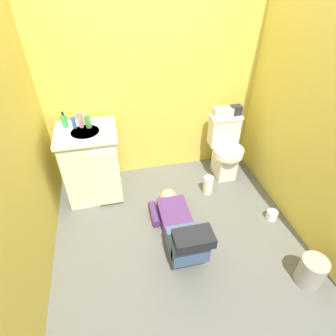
{
  "coord_description": "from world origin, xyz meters",
  "views": [
    {
      "loc": [
        -0.48,
        -1.78,
        2.21
      ],
      "look_at": [
        0.02,
        0.44,
        0.45
      ],
      "focal_mm": 29.84,
      "sensor_mm": 36.0,
      "label": 1
    }
  ],
  "objects_px": {
    "tissue_box": "(223,112)",
    "bottle_blue": "(74,122)",
    "soap_dispenser": "(64,121)",
    "toilet_paper_roll": "(272,215)",
    "toiletry_bag": "(236,110)",
    "toilet": "(225,148)",
    "bottle_pink": "(80,120)",
    "faucet": "(84,120)",
    "trash_can": "(311,271)",
    "person_plumber": "(180,228)",
    "paper_towel_roll": "(208,185)",
    "vanity_cabinet": "(92,163)",
    "bottle_green": "(88,121)"
  },
  "relations": [
    {
      "from": "toilet",
      "to": "vanity_cabinet",
      "type": "distance_m",
      "value": 1.54
    },
    {
      "from": "faucet",
      "to": "paper_towel_roll",
      "type": "xyz_separation_m",
      "value": [
        1.24,
        -0.43,
        -0.76
      ]
    },
    {
      "from": "toiletry_bag",
      "to": "soap_dispenser",
      "type": "xyz_separation_m",
      "value": [
        -1.84,
        0.0,
        0.08
      ]
    },
    {
      "from": "toilet",
      "to": "bottle_pink",
      "type": "height_order",
      "value": "bottle_pink"
    },
    {
      "from": "bottle_blue",
      "to": "paper_towel_roll",
      "type": "xyz_separation_m",
      "value": [
        1.34,
        -0.37,
        -0.77
      ]
    },
    {
      "from": "person_plumber",
      "to": "tissue_box",
      "type": "relative_size",
      "value": 4.84
    },
    {
      "from": "vanity_cabinet",
      "to": "soap_dispenser",
      "type": "bearing_deg",
      "value": 146.9
    },
    {
      "from": "faucet",
      "to": "trash_can",
      "type": "height_order",
      "value": "faucet"
    },
    {
      "from": "paper_towel_roll",
      "to": "trash_can",
      "type": "bearing_deg",
      "value": -69.57
    },
    {
      "from": "trash_can",
      "to": "toilet_paper_roll",
      "type": "height_order",
      "value": "trash_can"
    },
    {
      "from": "bottle_blue",
      "to": "bottle_pink",
      "type": "height_order",
      "value": "bottle_pink"
    },
    {
      "from": "soap_dispenser",
      "to": "toilet_paper_roll",
      "type": "relative_size",
      "value": 1.51
    },
    {
      "from": "vanity_cabinet",
      "to": "bottle_pink",
      "type": "bearing_deg",
      "value": 112.13
    },
    {
      "from": "person_plumber",
      "to": "bottle_blue",
      "type": "distance_m",
      "value": 1.47
    },
    {
      "from": "faucet",
      "to": "trash_can",
      "type": "relative_size",
      "value": 0.36
    },
    {
      "from": "person_plumber",
      "to": "tissue_box",
      "type": "height_order",
      "value": "tissue_box"
    },
    {
      "from": "bottle_blue",
      "to": "toilet_paper_roll",
      "type": "xyz_separation_m",
      "value": [
        1.86,
        -0.9,
        -0.83
      ]
    },
    {
      "from": "toiletry_bag",
      "to": "paper_towel_roll",
      "type": "xyz_separation_m",
      "value": [
        -0.4,
        -0.41,
        -0.69
      ]
    },
    {
      "from": "faucet",
      "to": "toilet_paper_roll",
      "type": "distance_m",
      "value": 2.17
    },
    {
      "from": "bottle_pink",
      "to": "toilet_paper_roll",
      "type": "bearing_deg",
      "value": -26.74
    },
    {
      "from": "faucet",
      "to": "bottle_blue",
      "type": "bearing_deg",
      "value": -149.17
    },
    {
      "from": "toilet",
      "to": "soap_dispenser",
      "type": "bearing_deg",
      "value": 177.0
    },
    {
      "from": "toiletry_bag",
      "to": "bottle_blue",
      "type": "relative_size",
      "value": 1.0
    },
    {
      "from": "toilet",
      "to": "tissue_box",
      "type": "distance_m",
      "value": 0.44
    },
    {
      "from": "tissue_box",
      "to": "bottle_blue",
      "type": "xyz_separation_m",
      "value": [
        -1.6,
        -0.04,
        0.08
      ]
    },
    {
      "from": "faucet",
      "to": "tissue_box",
      "type": "bearing_deg",
      "value": -0.78
    },
    {
      "from": "bottle_blue",
      "to": "trash_can",
      "type": "distance_m",
      "value": 2.53
    },
    {
      "from": "toilet",
      "to": "toiletry_bag",
      "type": "relative_size",
      "value": 6.05
    },
    {
      "from": "person_plumber",
      "to": "trash_can",
      "type": "distance_m",
      "value": 1.15
    },
    {
      "from": "bottle_green",
      "to": "trash_can",
      "type": "bearing_deg",
      "value": -43.65
    },
    {
      "from": "trash_can",
      "to": "toilet_paper_roll",
      "type": "xyz_separation_m",
      "value": [
        0.06,
        0.71,
        -0.09
      ]
    },
    {
      "from": "person_plumber",
      "to": "toilet_paper_roll",
      "type": "xyz_separation_m",
      "value": [
        1.01,
        0.06,
        -0.13
      ]
    },
    {
      "from": "tissue_box",
      "to": "soap_dispenser",
      "type": "bearing_deg",
      "value": 179.99
    },
    {
      "from": "bottle_blue",
      "to": "toilet",
      "type": "bearing_deg",
      "value": -1.78
    },
    {
      "from": "tissue_box",
      "to": "paper_towel_roll",
      "type": "distance_m",
      "value": 0.84
    },
    {
      "from": "soap_dispenser",
      "to": "paper_towel_roll",
      "type": "xyz_separation_m",
      "value": [
        1.43,
        -0.41,
        -0.78
      ]
    },
    {
      "from": "vanity_cabinet",
      "to": "toiletry_bag",
      "type": "distance_m",
      "value": 1.69
    },
    {
      "from": "tissue_box",
      "to": "bottle_blue",
      "type": "relative_size",
      "value": 1.78
    },
    {
      "from": "toilet_paper_roll",
      "to": "toilet",
      "type": "bearing_deg",
      "value": 104.53
    },
    {
      "from": "bottle_pink",
      "to": "trash_can",
      "type": "height_order",
      "value": "bottle_pink"
    },
    {
      "from": "bottle_blue",
      "to": "trash_can",
      "type": "height_order",
      "value": "bottle_blue"
    },
    {
      "from": "toilet",
      "to": "bottle_pink",
      "type": "relative_size",
      "value": 4.63
    },
    {
      "from": "toiletry_bag",
      "to": "bottle_pink",
      "type": "xyz_separation_m",
      "value": [
        -1.68,
        -0.03,
        0.1
      ]
    },
    {
      "from": "trash_can",
      "to": "person_plumber",
      "type": "bearing_deg",
      "value": 145.67
    },
    {
      "from": "soap_dispenser",
      "to": "bottle_green",
      "type": "xyz_separation_m",
      "value": [
        0.23,
        -0.06,
        0.0
      ]
    },
    {
      "from": "faucet",
      "to": "toilet_paper_roll",
      "type": "height_order",
      "value": "faucet"
    },
    {
      "from": "toilet",
      "to": "toilet_paper_roll",
      "type": "distance_m",
      "value": 0.93
    },
    {
      "from": "paper_towel_roll",
      "to": "tissue_box",
      "type": "bearing_deg",
      "value": 58.12
    },
    {
      "from": "vanity_cabinet",
      "to": "trash_can",
      "type": "xyz_separation_m",
      "value": [
        1.7,
        -1.52,
        -0.28
      ]
    },
    {
      "from": "tissue_box",
      "to": "soap_dispenser",
      "type": "distance_m",
      "value": 1.69
    }
  ]
}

